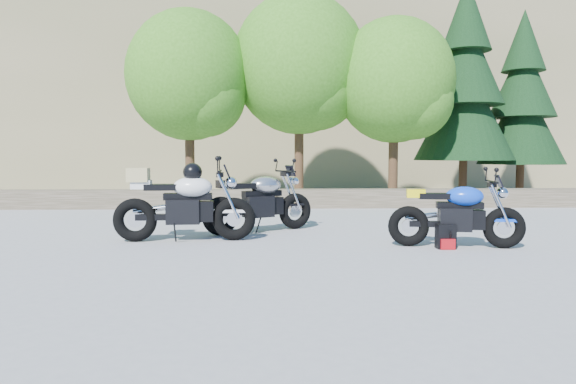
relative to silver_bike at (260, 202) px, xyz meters
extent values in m
plane|color=gray|center=(0.31, -1.14, -0.55)|extent=(90.00, 90.00, 0.00)
cube|color=#4B4532|center=(0.31, 4.36, -0.30)|extent=(22.00, 0.55, 0.50)
cube|color=olive|center=(3.31, 26.86, 6.95)|extent=(80.00, 30.00, 15.00)
cylinder|color=#382314|center=(-2.19, 6.06, 0.96)|extent=(0.28, 0.28, 3.02)
sphere|color=#357219|center=(-2.19, 6.06, 3.23)|extent=(3.67, 3.67, 3.67)
sphere|color=#357219|center=(-1.69, 5.76, 2.58)|extent=(2.38, 2.38, 2.38)
cylinder|color=#382314|center=(1.11, 6.46, 1.13)|extent=(0.28, 0.28, 3.36)
sphere|color=#357219|center=(1.11, 6.46, 3.65)|extent=(4.08, 4.08, 4.08)
sphere|color=#357219|center=(1.61, 6.16, 2.93)|extent=(2.64, 2.64, 2.64)
cylinder|color=#382314|center=(3.91, 5.86, 0.91)|extent=(0.28, 0.28, 2.91)
sphere|color=#357219|center=(3.91, 5.86, 3.09)|extent=(3.54, 3.54, 3.54)
sphere|color=#357219|center=(4.41, 5.56, 2.47)|extent=(2.29, 2.29, 2.29)
cylinder|color=#382314|center=(6.51, 7.06, 0.53)|extent=(0.26, 0.26, 2.16)
cone|color=black|center=(6.51, 7.06, 2.33)|extent=(3.17, 3.17, 3.24)
cone|color=black|center=(6.51, 7.06, 3.91)|extent=(2.45, 2.45, 2.88)
cone|color=black|center=(6.51, 7.06, 5.35)|extent=(1.58, 1.58, 2.30)
cylinder|color=#382314|center=(8.71, 7.66, 0.41)|extent=(0.26, 0.26, 1.92)
cone|color=black|center=(8.71, 7.66, 2.01)|extent=(2.82, 2.82, 2.88)
cone|color=black|center=(8.71, 7.66, 3.42)|extent=(2.18, 2.18, 2.56)
cone|color=black|center=(8.71, 7.66, 4.70)|extent=(1.41, 1.41, 2.05)
torus|color=black|center=(0.67, 0.37, -0.20)|extent=(0.69, 0.49, 0.69)
torus|color=black|center=(-0.70, -0.38, -0.20)|extent=(0.69, 0.49, 0.69)
cylinder|color=silver|center=(0.67, 0.37, -0.20)|extent=(0.23, 0.15, 0.24)
cylinder|color=silver|center=(-0.70, -0.38, -0.20)|extent=(0.23, 0.15, 0.24)
cube|color=black|center=(-0.03, -0.02, -0.07)|extent=(0.61, 0.53, 0.39)
cube|color=black|center=(0.03, 0.02, 0.16)|extent=(0.75, 0.52, 0.11)
ellipsoid|color=#B0B0B5|center=(0.10, 0.05, 0.31)|extent=(0.75, 0.67, 0.33)
cube|color=black|center=(-0.32, -0.17, 0.31)|extent=(0.59, 0.47, 0.10)
cube|color=black|center=(-0.60, -0.33, 0.36)|extent=(0.37, 0.34, 0.14)
cylinder|color=black|center=(0.48, 0.26, 0.56)|extent=(0.38, 0.64, 0.03)
sphere|color=silver|center=(0.63, 0.35, 0.38)|extent=(0.19, 0.19, 0.19)
torus|color=black|center=(-0.42, -0.93, -0.19)|extent=(0.72, 0.21, 0.72)
torus|color=black|center=(-2.03, -1.01, -0.19)|extent=(0.72, 0.21, 0.72)
cylinder|color=silver|center=(-0.42, -0.93, -0.19)|extent=(0.25, 0.06, 0.25)
cylinder|color=silver|center=(-2.03, -1.01, -0.19)|extent=(0.25, 0.06, 0.25)
cube|color=black|center=(-1.25, -0.97, -0.06)|extent=(0.55, 0.36, 0.40)
cube|color=black|center=(-1.17, -0.96, 0.19)|extent=(0.79, 0.22, 0.11)
ellipsoid|color=silver|center=(-1.09, -0.96, 0.35)|extent=(0.66, 0.47, 0.34)
cube|color=black|center=(-1.58, -0.98, 0.35)|extent=(0.57, 0.27, 0.10)
cube|color=silver|center=(-1.92, -1.00, 0.39)|extent=(0.32, 0.24, 0.15)
cylinder|color=black|center=(-0.64, -0.94, 0.60)|extent=(0.07, 0.74, 0.04)
sphere|color=silver|center=(-0.47, -0.93, 0.41)|extent=(0.20, 0.20, 0.20)
ellipsoid|color=black|center=(-1.09, -0.96, 0.59)|extent=(0.33, 0.34, 0.30)
cube|color=tan|center=(-1.97, -1.00, 0.55)|extent=(0.35, 0.31, 0.22)
torus|color=black|center=(3.74, -1.84, -0.23)|extent=(0.65, 0.26, 0.63)
torus|color=black|center=(2.33, -1.59, -0.23)|extent=(0.65, 0.26, 0.63)
cylinder|color=silver|center=(3.74, -1.84, -0.23)|extent=(0.22, 0.08, 0.22)
cylinder|color=silver|center=(2.33, -1.59, -0.23)|extent=(0.22, 0.08, 0.22)
cube|color=black|center=(3.02, -1.71, -0.12)|extent=(0.52, 0.37, 0.36)
cube|color=black|center=(3.08, -1.72, 0.10)|extent=(0.71, 0.27, 0.10)
ellipsoid|color=blue|center=(3.15, -1.74, 0.24)|extent=(0.62, 0.48, 0.30)
cube|color=black|center=(2.72, -1.66, 0.24)|extent=(0.52, 0.30, 0.09)
cube|color=yellow|center=(2.43, -1.61, 0.28)|extent=(0.31, 0.24, 0.13)
cylinder|color=black|center=(3.54, -1.80, 0.47)|extent=(0.14, 0.65, 0.03)
sphere|color=silver|center=(3.70, -1.83, 0.30)|extent=(0.18, 0.18, 0.18)
cube|color=black|center=(2.84, -1.81, -0.36)|extent=(0.28, 0.20, 0.38)
cube|color=#A50D14|center=(2.84, -1.93, -0.47)|extent=(0.22, 0.04, 0.16)
camera|label=1|loc=(0.15, -9.43, 0.86)|focal=32.00mm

